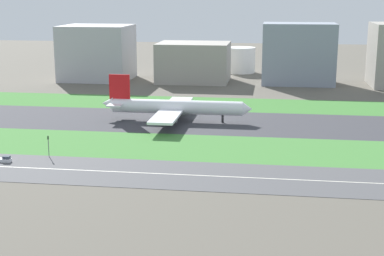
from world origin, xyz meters
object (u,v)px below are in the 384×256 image
at_px(car_0, 5,160).
at_px(hangar_building, 194,62).
at_px(traffic_light, 48,145).
at_px(fuel_tank_west, 204,60).
at_px(fuel_tank_centre, 240,60).
at_px(airliner, 173,107).
at_px(terminal_building, 97,53).
at_px(office_tower, 299,54).

distance_m(car_0, hangar_building, 185.95).
bearing_deg(car_0, hangar_building, 78.67).
xyz_separation_m(traffic_light, fuel_tank_west, (25.55, 219.01, 3.85)).
distance_m(car_0, fuel_tank_centre, 235.59).
xyz_separation_m(airliner, fuel_tank_centre, (18.96, 159.00, 2.47)).
bearing_deg(hangar_building, traffic_light, -98.07).
bearing_deg(terminal_building, hangar_building, 0.00).
bearing_deg(fuel_tank_centre, terminal_building, -152.85).
xyz_separation_m(traffic_light, fuel_tank_centre, (50.76, 219.01, 4.41)).
distance_m(traffic_light, fuel_tank_west, 220.52).
relative_size(car_0, traffic_light, 0.61).
height_order(airliner, traffic_light, airliner).
xyz_separation_m(hangar_building, fuel_tank_west, (0.88, 45.00, -3.87)).
xyz_separation_m(terminal_building, fuel_tank_centre, (87.76, 45.00, -8.35)).
bearing_deg(fuel_tank_west, terminal_building, -144.27).
bearing_deg(hangar_building, fuel_tank_centre, 59.90).
height_order(traffic_light, office_tower, office_tower).
height_order(fuel_tank_west, fuel_tank_centre, fuel_tank_centre).
relative_size(airliner, fuel_tank_centre, 3.14).
relative_size(car_0, fuel_tank_west, 0.26).
bearing_deg(car_0, office_tower, 61.17).
distance_m(traffic_light, office_tower, 195.65).
bearing_deg(fuel_tank_west, airliner, -87.75).
bearing_deg(fuel_tank_centre, hangar_building, -120.10).
xyz_separation_m(office_tower, fuel_tank_centre, (-37.61, 45.00, -9.46)).
height_order(traffic_light, terminal_building, terminal_building).
bearing_deg(hangar_building, car_0, -101.33).
bearing_deg(fuel_tank_centre, office_tower, -50.11).
relative_size(hangar_building, fuel_tank_centre, 2.10).
height_order(airliner, office_tower, office_tower).
bearing_deg(office_tower, terminal_building, 180.00).
height_order(office_tower, fuel_tank_centre, office_tower).
distance_m(office_tower, fuel_tank_west, 77.92).
distance_m(car_0, office_tower, 208.46).
xyz_separation_m(car_0, fuel_tank_centre, (62.57, 227.00, 7.77)).
distance_m(car_0, fuel_tank_west, 230.17).
relative_size(airliner, hangar_building, 1.49).
bearing_deg(car_0, airliner, 57.33).
bearing_deg(terminal_building, office_tower, 0.00).
relative_size(car_0, terminal_building, 0.10).
bearing_deg(fuel_tank_centre, airliner, -96.80).
bearing_deg(fuel_tank_west, hangar_building, -91.13).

